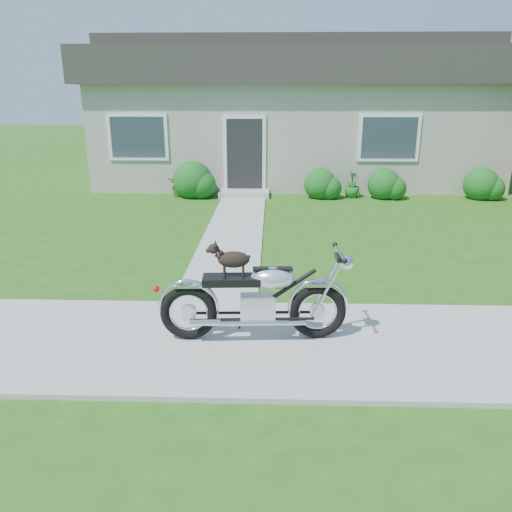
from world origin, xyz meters
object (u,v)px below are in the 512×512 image
at_px(house, 294,112).
at_px(potted_plant_left, 180,185).
at_px(potted_plant_right, 352,184).
at_px(motorcycle_with_dog, 257,298).

relative_size(house, potted_plant_left, 19.09).
distance_m(potted_plant_left, potted_plant_right, 4.80).
bearing_deg(potted_plant_right, house, 113.54).
relative_size(potted_plant_right, motorcycle_with_dog, 0.34).
bearing_deg(motorcycle_with_dog, potted_plant_left, 102.79).
distance_m(house, potted_plant_left, 5.11).
height_order(house, motorcycle_with_dog, house).
distance_m(house, motorcycle_with_dog, 12.07).
height_order(potted_plant_left, motorcycle_with_dog, motorcycle_with_dog).
bearing_deg(house, potted_plant_right, -66.46).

